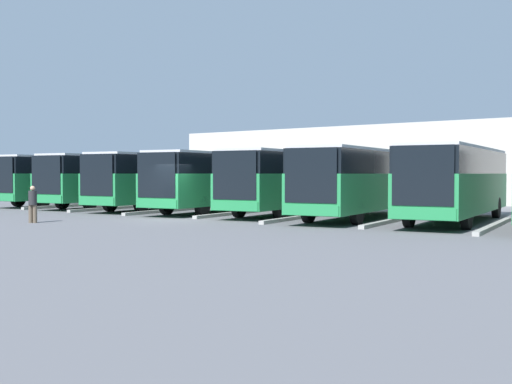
{
  "coord_description": "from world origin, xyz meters",
  "views": [
    {
      "loc": [
        -20.44,
        20.78,
        2.08
      ],
      "look_at": [
        -0.1,
        -5.8,
        1.1
      ],
      "focal_mm": 45.0,
      "sensor_mm": 36.0,
      "label": 1
    }
  ],
  "objects_px": {
    "bus_3": "(293,179)",
    "bus_4": "(222,179)",
    "bus_1": "(457,180)",
    "bus_6": "(117,178)",
    "bus_2": "(362,180)",
    "bus_5": "(166,178)",
    "bus_7": "(73,178)",
    "pedestrian": "(33,203)"
  },
  "relations": [
    {
      "from": "bus_3",
      "to": "bus_4",
      "type": "xyz_separation_m",
      "value": [
        4.28,
        0.48,
        0.0
      ]
    },
    {
      "from": "bus_5",
      "to": "pedestrian",
      "type": "relative_size",
      "value": 7.64
    },
    {
      "from": "bus_2",
      "to": "bus_3",
      "type": "xyz_separation_m",
      "value": [
        4.28,
        -0.65,
        0.0
      ]
    },
    {
      "from": "bus_4",
      "to": "bus_6",
      "type": "relative_size",
      "value": 1.0
    },
    {
      "from": "bus_2",
      "to": "bus_6",
      "type": "relative_size",
      "value": 1.0
    },
    {
      "from": "bus_6",
      "to": "bus_2",
      "type": "bearing_deg",
      "value": 170.9
    },
    {
      "from": "bus_7",
      "to": "bus_3",
      "type": "bearing_deg",
      "value": 173.62
    },
    {
      "from": "bus_4",
      "to": "bus_7",
      "type": "xyz_separation_m",
      "value": [
        12.83,
        0.19,
        0.0
      ]
    },
    {
      "from": "bus_2",
      "to": "bus_7",
      "type": "xyz_separation_m",
      "value": [
        21.38,
        0.02,
        0.0
      ]
    },
    {
      "from": "bus_5",
      "to": "pedestrian",
      "type": "distance_m",
      "value": 11.3
    },
    {
      "from": "bus_2",
      "to": "bus_7",
      "type": "relative_size",
      "value": 1.0
    },
    {
      "from": "bus_3",
      "to": "bus_6",
      "type": "relative_size",
      "value": 1.0
    },
    {
      "from": "bus_4",
      "to": "bus_7",
      "type": "distance_m",
      "value": 12.83
    },
    {
      "from": "bus_6",
      "to": "bus_7",
      "type": "relative_size",
      "value": 1.0
    },
    {
      "from": "bus_7",
      "to": "bus_4",
      "type": "bearing_deg",
      "value": 172.21
    },
    {
      "from": "bus_4",
      "to": "bus_5",
      "type": "distance_m",
      "value": 4.28
    },
    {
      "from": "bus_4",
      "to": "bus_5",
      "type": "bearing_deg",
      "value": -7.96
    },
    {
      "from": "bus_2",
      "to": "bus_6",
      "type": "distance_m",
      "value": 17.1
    },
    {
      "from": "bus_6",
      "to": "pedestrian",
      "type": "distance_m",
      "value": 13.15
    },
    {
      "from": "bus_2",
      "to": "bus_3",
      "type": "distance_m",
      "value": 4.33
    },
    {
      "from": "bus_1",
      "to": "bus_4",
      "type": "xyz_separation_m",
      "value": [
        12.83,
        0.31,
        0.0
      ]
    },
    {
      "from": "bus_1",
      "to": "bus_2",
      "type": "xyz_separation_m",
      "value": [
        4.28,
        0.47,
        0.0
      ]
    },
    {
      "from": "bus_2",
      "to": "bus_4",
      "type": "bearing_deg",
      "value": -9.77
    },
    {
      "from": "bus_3",
      "to": "bus_1",
      "type": "bearing_deg",
      "value": 170.17
    },
    {
      "from": "bus_3",
      "to": "bus_7",
      "type": "distance_m",
      "value": 17.12
    },
    {
      "from": "bus_1",
      "to": "bus_2",
      "type": "distance_m",
      "value": 4.3
    },
    {
      "from": "bus_6",
      "to": "bus_3",
      "type": "bearing_deg",
      "value": 173.66
    },
    {
      "from": "bus_2",
      "to": "bus_4",
      "type": "height_order",
      "value": "same"
    },
    {
      "from": "bus_1",
      "to": "bus_6",
      "type": "height_order",
      "value": "same"
    },
    {
      "from": "bus_5",
      "to": "bus_6",
      "type": "distance_m",
      "value": 4.28
    },
    {
      "from": "bus_5",
      "to": "bus_6",
      "type": "xyz_separation_m",
      "value": [
        4.28,
        -0.02,
        0.0
      ]
    },
    {
      "from": "bus_1",
      "to": "bus_3",
      "type": "distance_m",
      "value": 8.55
    },
    {
      "from": "bus_2",
      "to": "bus_6",
      "type": "bearing_deg",
      "value": -9.1
    },
    {
      "from": "bus_6",
      "to": "bus_5",
      "type": "bearing_deg",
      "value": 171.1
    },
    {
      "from": "bus_2",
      "to": "pedestrian",
      "type": "height_order",
      "value": "bus_2"
    },
    {
      "from": "bus_3",
      "to": "bus_5",
      "type": "relative_size",
      "value": 1.0
    },
    {
      "from": "bus_1",
      "to": "bus_3",
      "type": "xyz_separation_m",
      "value": [
        8.55,
        -0.18,
        0.0
      ]
    },
    {
      "from": "bus_3",
      "to": "bus_5",
      "type": "bearing_deg",
      "value": -5.07
    },
    {
      "from": "bus_2",
      "to": "pedestrian",
      "type": "bearing_deg",
      "value": 39.13
    },
    {
      "from": "bus_5",
      "to": "bus_1",
      "type": "bearing_deg",
      "value": 172.55
    },
    {
      "from": "bus_1",
      "to": "bus_6",
      "type": "bearing_deg",
      "value": -7.74
    },
    {
      "from": "bus_3",
      "to": "bus_6",
      "type": "xyz_separation_m",
      "value": [
        12.83,
        0.51,
        0.0
      ]
    }
  ]
}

